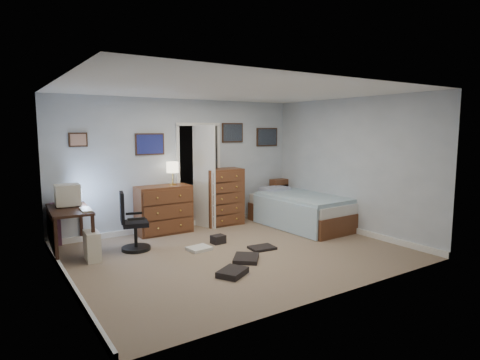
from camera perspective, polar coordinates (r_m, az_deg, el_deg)
name	(u,v)px	position (r m, az deg, el deg)	size (l,w,h in m)	color
floor	(238,253)	(6.41, -0.34, -10.33)	(5.00, 4.00, 0.02)	gray
computer_desk	(63,219)	(6.78, -23.84, -5.07)	(0.65, 1.28, 0.72)	black
crt_monitor	(68,195)	(6.87, -23.30, -1.97)	(0.39, 0.37, 0.34)	beige
keyboard	(86,210)	(6.45, -21.07, -3.94)	(0.14, 0.38, 0.02)	beige
pc_tower	(92,246)	(6.38, -20.28, -8.77)	(0.22, 0.41, 0.43)	beige
office_chair	(132,228)	(6.64, -15.11, -6.60)	(0.55, 0.55, 0.95)	black
media_stack	(56,224)	(7.35, -24.75, -5.71)	(0.14, 0.14, 0.72)	maroon
low_dresser	(163,209)	(7.61, -10.84, -4.12)	(1.00, 0.50, 0.89)	brown
table_lamp	(173,168)	(7.57, -9.58, 1.69)	(0.23, 0.23, 0.43)	gold
doorway	(192,174)	(8.31, -6.83, 0.82)	(0.96, 1.12, 2.05)	black
tall_dresser	(223,197)	(8.12, -2.48, -2.38)	(0.77, 0.46, 1.14)	brown
headboard_bookcase	(288,195)	(9.26, 6.79, -2.10)	(0.91, 0.29, 0.81)	brown
bed	(300,210)	(8.10, 8.51, -4.22)	(1.20, 2.15, 0.69)	brown
wall_posters	(208,138)	(8.10, -4.57, 5.97)	(4.38, 0.04, 0.60)	#331E11
floor_clutter	(233,255)	(6.15, -1.06, -10.64)	(1.49, 1.73, 0.14)	black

